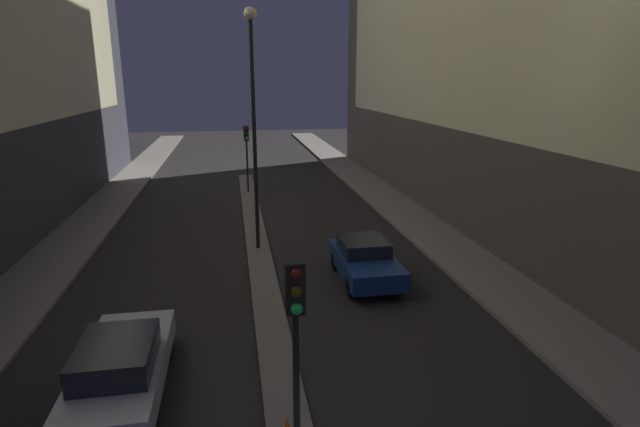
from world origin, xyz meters
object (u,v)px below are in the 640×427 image
traffic_light_near (296,323)px  street_lamp (253,98)px  traffic_light_mid (247,144)px  car_right_lane (365,260)px  car_left_lane (121,367)px

traffic_light_near → street_lamp: (0.00, 12.71, 3.18)m
traffic_light_near → traffic_light_mid: same height
street_lamp → car_right_lane: size_ratio=2.36×
traffic_light_near → car_right_lane: (3.62, 8.80, -2.40)m
traffic_light_mid → car_left_lane: size_ratio=0.87×
traffic_light_mid → car_left_lane: traffic_light_mid is taller
traffic_light_mid → traffic_light_near: bearing=-90.0°
traffic_light_mid → car_left_lane: bearing=-100.0°
traffic_light_mid → car_left_lane: 21.00m
traffic_light_near → car_right_lane: bearing=67.6°
traffic_light_near → car_left_lane: size_ratio=0.87×
car_right_lane → car_left_lane: bearing=-142.0°
traffic_light_near → street_lamp: street_lamp is taller
traffic_light_near → street_lamp: bearing=90.0°
street_lamp → car_left_lane: 11.65m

